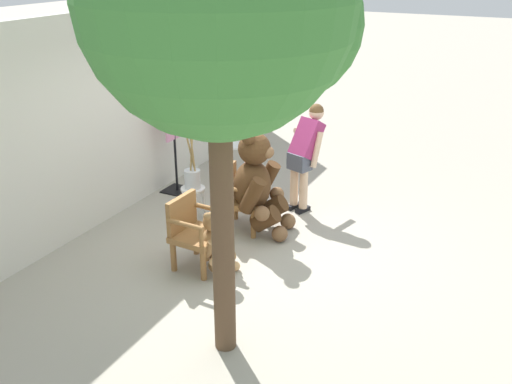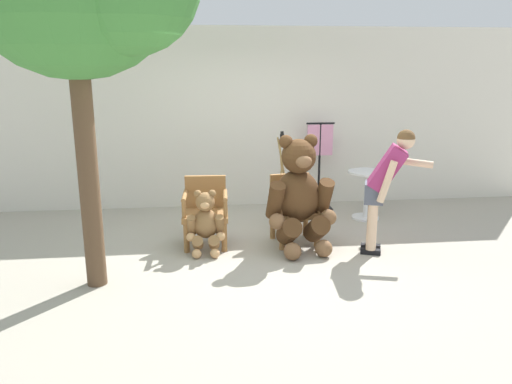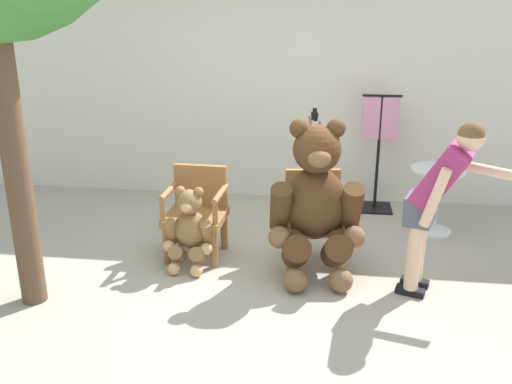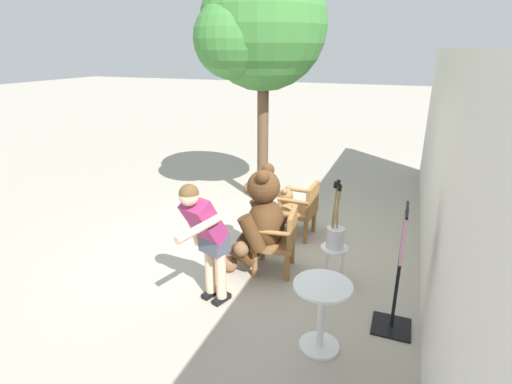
% 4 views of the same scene
% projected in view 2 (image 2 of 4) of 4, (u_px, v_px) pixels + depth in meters
% --- Properties ---
extents(ground_plane, '(60.00, 60.00, 0.00)m').
position_uv_depth(ground_plane, '(255.00, 258.00, 5.94)').
color(ground_plane, '#A8A091').
extents(back_wall, '(10.00, 0.16, 2.80)m').
position_uv_depth(back_wall, '(238.00, 118.00, 7.89)').
color(back_wall, silver).
rests_on(back_wall, ground).
extents(wooden_chair_left, '(0.58, 0.54, 0.86)m').
position_uv_depth(wooden_chair_left, '(205.00, 209.00, 6.28)').
color(wooden_chair_left, olive).
rests_on(wooden_chair_left, ground).
extents(wooden_chair_right, '(0.63, 0.59, 0.86)m').
position_uv_depth(wooden_chair_right, '(293.00, 207.00, 6.40)').
color(wooden_chair_right, olive).
rests_on(wooden_chair_right, ground).
extents(teddy_bear_large, '(0.87, 0.86, 1.42)m').
position_uv_depth(teddy_bear_large, '(299.00, 194.00, 6.10)').
color(teddy_bear_large, '#4C3019').
rests_on(teddy_bear_large, ground).
extents(teddy_bear_small, '(0.47, 0.45, 0.78)m').
position_uv_depth(teddy_bear_small, '(206.00, 222.00, 6.03)').
color(teddy_bear_small, olive).
rests_on(teddy_bear_small, ground).
extents(person_visitor, '(0.87, 0.48, 1.51)m').
position_uv_depth(person_visitor, '(385.00, 180.00, 5.89)').
color(person_visitor, black).
rests_on(person_visitor, ground).
extents(white_stool, '(0.34, 0.34, 0.46)m').
position_uv_depth(white_stool, '(282.00, 200.00, 7.12)').
color(white_stool, white).
rests_on(white_stool, ground).
extents(brush_bucket, '(0.22, 0.22, 0.88)m').
position_uv_depth(brush_bucket, '(282.00, 181.00, 7.04)').
color(brush_bucket, silver).
rests_on(brush_bucket, white_stool).
extents(round_side_table, '(0.56, 0.56, 0.72)m').
position_uv_depth(round_side_table, '(367.00, 189.00, 7.34)').
color(round_side_table, silver).
rests_on(round_side_table, ground).
extents(clothing_display_stand, '(0.44, 0.40, 1.36)m').
position_uv_depth(clothing_display_stand, '(319.00, 163.00, 7.84)').
color(clothing_display_stand, black).
rests_on(clothing_display_stand, ground).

